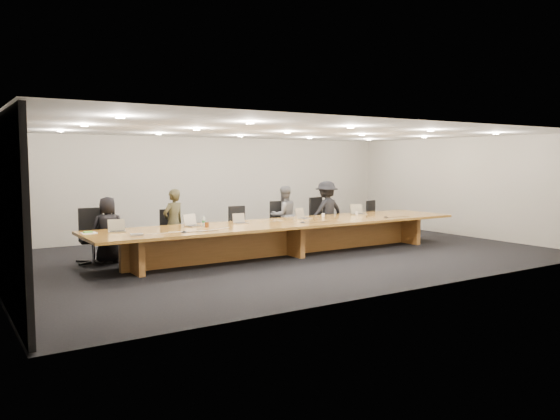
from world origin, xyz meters
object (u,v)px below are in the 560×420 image
object	(u,v)px
paper_cup_far	(357,213)
laptop_b	(194,220)
chair_mid_right	(282,223)
person_c	(284,216)
chair_right	(323,219)
laptop_c	(241,218)
amber_mug	(207,225)
person_d	(327,211)
person_a	(108,230)
water_bottle	(204,222)
mic_right	(386,217)
chair_left	(172,232)
mic_left	(184,232)
conference_table	(287,232)
laptop_e	(359,209)
chair_far_left	(93,236)
av_box	(137,235)
chair_far_right	(377,218)
person_b	(174,223)
chair_mid_left	(241,228)
laptop_d	(304,213)
mic_center	(303,222)
laptop_a	(117,226)
paper_cup_near	(323,215)

from	to	relation	value
paper_cup_far	laptop_b	bearing A→B (deg)	179.64
chair_mid_right	person_c	size ratio (longest dim) A/B	0.76
chair_right	laptop_c	bearing A→B (deg)	-175.62
person_c	amber_mug	distance (m)	2.94
person_d	person_c	bearing A→B (deg)	-8.89
person_a	laptop_c	xyz separation A→B (m)	(2.68, -0.88, 0.17)
water_bottle	paper_cup_far	bearing A→B (deg)	1.51
mic_right	chair_left	bearing A→B (deg)	159.06
chair_right	mic_left	xyz separation A→B (m)	(-4.72, -1.81, 0.17)
conference_table	laptop_e	distance (m)	2.58
chair_far_left	person_a	distance (m)	0.32
person_d	chair_mid_right	bearing A→B (deg)	-6.42
conference_table	av_box	world-z (taller)	av_box
chair_far_right	laptop_c	distance (m)	5.12
person_c	amber_mug	world-z (taller)	person_c
conference_table	amber_mug	distance (m)	1.99
person_b	person_c	size ratio (longest dim) A/B	1.01
mic_left	person_a	bearing A→B (deg)	121.26
chair_mid_left	mic_right	size ratio (longest dim) A/B	8.14
chair_right	chair_mid_left	bearing A→B (deg)	168.63
person_d	laptop_e	size ratio (longest dim) A/B	4.57
person_d	mic_left	size ratio (longest dim) A/B	12.68
chair_left	person_a	world-z (taller)	person_a
laptop_d	mic_center	xyz separation A→B (m)	(-0.54, -0.69, -0.12)
mic_right	water_bottle	bearing A→B (deg)	170.76
person_c	laptop_d	distance (m)	0.93
av_box	mic_left	bearing A→B (deg)	6.79
chair_right	person_a	xyz separation A→B (m)	(-5.73, -0.15, 0.11)
laptop_a	chair_mid_right	bearing A→B (deg)	22.58
person_c	amber_mug	xyz separation A→B (m)	(-2.69, -1.18, 0.05)
mic_left	water_bottle	bearing A→B (deg)	43.66
chair_mid_left	chair_far_right	world-z (taller)	chair_mid_left
conference_table	laptop_b	world-z (taller)	laptop_b
conference_table	av_box	bearing A→B (deg)	-173.57
chair_left	person_b	distance (m)	0.27
chair_mid_left	person_a	size ratio (longest dim) A/B	0.76
mic_left	laptop_d	bearing A→B (deg)	13.15
person_a	laptop_a	bearing A→B (deg)	94.65
person_c	mic_center	size ratio (longest dim) A/B	11.04
laptop_c	av_box	bearing A→B (deg)	-163.59
person_c	laptop_c	size ratio (longest dim) A/B	5.16
chair_right	water_bottle	bearing A→B (deg)	-178.81
mic_center	laptop_d	bearing A→B (deg)	52.21
person_a	person_d	distance (m)	5.71
person_c	laptop_b	size ratio (longest dim) A/B	4.42
paper_cup_near	mic_center	world-z (taller)	paper_cup_near
chair_mid_left	chair_right	size ratio (longest dim) A/B	0.90
conference_table	chair_far_left	distance (m)	4.20
amber_mug	mic_left	world-z (taller)	amber_mug
conference_table	chair_left	world-z (taller)	chair_left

